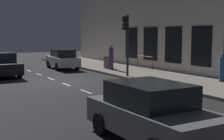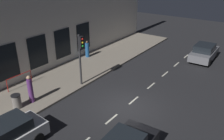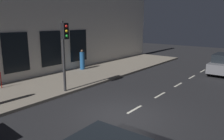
# 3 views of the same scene
# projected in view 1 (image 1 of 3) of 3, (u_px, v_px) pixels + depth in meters

# --- Properties ---
(ground_plane) EXTENTS (60.00, 60.00, 0.00)m
(ground_plane) POSITION_uv_depth(u_px,v_px,m) (60.00, 82.00, 19.43)
(ground_plane) COLOR #232326
(sidewalk) EXTENTS (4.50, 32.00, 0.15)m
(sidewalk) POSITION_uv_depth(u_px,v_px,m) (147.00, 74.00, 22.47)
(sidewalk) COLOR gray
(sidewalk) RESTS_ON ground
(building_facade) EXTENTS (0.65, 32.00, 7.60)m
(building_facade) POSITION_uv_depth(u_px,v_px,m) (177.00, 20.00, 23.29)
(building_facade) COLOR beige
(building_facade) RESTS_ON ground
(lane_centre_line) EXTENTS (0.12, 27.20, 0.01)m
(lane_centre_line) POSITION_uv_depth(u_px,v_px,m) (66.00, 84.00, 18.56)
(lane_centre_line) COLOR beige
(lane_centre_line) RESTS_ON ground
(traffic_light) EXTENTS (0.49, 0.32, 3.87)m
(traffic_light) POSITION_uv_depth(u_px,v_px,m) (126.00, 35.00, 20.73)
(traffic_light) COLOR #2D2D30
(traffic_light) RESTS_ON sidewalk
(parked_car_0) EXTENTS (2.01, 4.19, 1.58)m
(parked_car_0) POSITION_uv_depth(u_px,v_px,m) (152.00, 113.00, 8.69)
(parked_car_0) COLOR slate
(parked_car_0) RESTS_ON ground
(parked_car_1) EXTENTS (1.96, 3.96, 1.58)m
(parked_car_1) POSITION_uv_depth(u_px,v_px,m) (63.00, 59.00, 26.38)
(parked_car_1) COLOR silver
(parked_car_1) RESTS_ON ground
(parked_car_2) EXTENTS (1.98, 4.47, 1.58)m
(parked_car_2) POSITION_uv_depth(u_px,v_px,m) (1.00, 65.00, 21.88)
(parked_car_2) COLOR black
(parked_car_2) RESTS_ON ground
(pedestrian_0) EXTENTS (0.36, 0.36, 1.90)m
(pedestrian_0) POSITION_uv_depth(u_px,v_px,m) (111.00, 57.00, 24.71)
(pedestrian_0) COLOR #5B2D70
(pedestrian_0) RESTS_ON sidewalk
(pedestrian_1) EXTENTS (0.49, 0.49, 1.62)m
(pedestrian_1) POSITION_uv_depth(u_px,v_px,m) (223.00, 68.00, 18.64)
(pedestrian_1) COLOR #1E5189
(pedestrian_1) RESTS_ON sidewalk
(trash_bin) EXTENTS (0.58, 0.58, 0.91)m
(trash_bin) POSITION_uv_depth(u_px,v_px,m) (107.00, 62.00, 25.70)
(trash_bin) COLOR slate
(trash_bin) RESTS_ON sidewalk
(red_railing) EXTENTS (0.05, 2.05, 0.97)m
(red_railing) POSITION_uv_depth(u_px,v_px,m) (145.00, 59.00, 25.23)
(red_railing) COLOR red
(red_railing) RESTS_ON sidewalk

